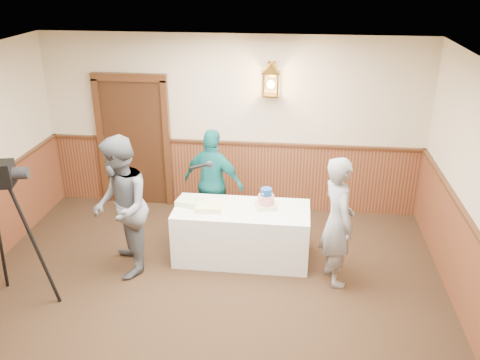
{
  "coord_description": "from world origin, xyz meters",
  "views": [
    {
      "loc": [
        1.02,
        -4.09,
        3.78
      ],
      "look_at": [
        0.33,
        1.7,
        1.25
      ],
      "focal_mm": 38.0,
      "sensor_mm": 36.0,
      "label": 1
    }
  ],
  "objects_px": {
    "display_table": "(242,233)",
    "sheet_cake_green": "(189,202)",
    "baker": "(338,222)",
    "assistant_p": "(213,183)",
    "tiered_cake": "(266,200)",
    "interviewer": "(121,208)",
    "tv_camera_rig": "(6,245)",
    "sheet_cake_yellow": "(209,207)"
  },
  "relations": [
    {
      "from": "display_table",
      "to": "tiered_cake",
      "type": "distance_m",
      "value": 0.58
    },
    {
      "from": "sheet_cake_yellow",
      "to": "sheet_cake_green",
      "type": "bearing_deg",
      "value": 155.5
    },
    {
      "from": "display_table",
      "to": "tiered_cake",
      "type": "xyz_separation_m",
      "value": [
        0.32,
        0.08,
        0.48
      ]
    },
    {
      "from": "sheet_cake_green",
      "to": "tv_camera_rig",
      "type": "xyz_separation_m",
      "value": [
        -1.81,
        -1.41,
        0.03
      ]
    },
    {
      "from": "display_table",
      "to": "tv_camera_rig",
      "type": "relative_size",
      "value": 0.99
    },
    {
      "from": "tiered_cake",
      "to": "sheet_cake_green",
      "type": "relative_size",
      "value": 1.0
    },
    {
      "from": "interviewer",
      "to": "assistant_p",
      "type": "bearing_deg",
      "value": 119.25
    },
    {
      "from": "sheet_cake_green",
      "to": "assistant_p",
      "type": "xyz_separation_m",
      "value": [
        0.23,
        0.62,
        0.02
      ]
    },
    {
      "from": "sheet_cake_yellow",
      "to": "interviewer",
      "type": "xyz_separation_m",
      "value": [
        -1.05,
        -0.42,
        0.14
      ]
    },
    {
      "from": "sheet_cake_yellow",
      "to": "sheet_cake_green",
      "type": "xyz_separation_m",
      "value": [
        -0.29,
        0.13,
        0.0
      ]
    },
    {
      "from": "display_table",
      "to": "sheet_cake_green",
      "type": "height_order",
      "value": "sheet_cake_green"
    },
    {
      "from": "sheet_cake_yellow",
      "to": "assistant_p",
      "type": "bearing_deg",
      "value": 94.83
    },
    {
      "from": "assistant_p",
      "to": "tv_camera_rig",
      "type": "relative_size",
      "value": 0.89
    },
    {
      "from": "tiered_cake",
      "to": "baker",
      "type": "distance_m",
      "value": 1.03
    },
    {
      "from": "display_table",
      "to": "sheet_cake_yellow",
      "type": "bearing_deg",
      "value": -168.42
    },
    {
      "from": "baker",
      "to": "tv_camera_rig",
      "type": "relative_size",
      "value": 0.92
    },
    {
      "from": "display_table",
      "to": "sheet_cake_green",
      "type": "bearing_deg",
      "value": 176.45
    },
    {
      "from": "tiered_cake",
      "to": "assistant_p",
      "type": "distance_m",
      "value": 1.0
    },
    {
      "from": "sheet_cake_green",
      "to": "baker",
      "type": "bearing_deg",
      "value": -12.77
    },
    {
      "from": "sheet_cake_yellow",
      "to": "tv_camera_rig",
      "type": "distance_m",
      "value": 2.46
    },
    {
      "from": "baker",
      "to": "assistant_p",
      "type": "height_order",
      "value": "baker"
    },
    {
      "from": "assistant_p",
      "to": "sheet_cake_yellow",
      "type": "bearing_deg",
      "value": 113.23
    },
    {
      "from": "sheet_cake_green",
      "to": "tiered_cake",
      "type": "bearing_deg",
      "value": 1.93
    },
    {
      "from": "display_table",
      "to": "interviewer",
      "type": "xyz_separation_m",
      "value": [
        -1.47,
        -0.5,
        0.55
      ]
    },
    {
      "from": "tiered_cake",
      "to": "interviewer",
      "type": "height_order",
      "value": "interviewer"
    },
    {
      "from": "display_table",
      "to": "interviewer",
      "type": "bearing_deg",
      "value": -161.11
    },
    {
      "from": "sheet_cake_green",
      "to": "tv_camera_rig",
      "type": "bearing_deg",
      "value": -141.95
    },
    {
      "from": "display_table",
      "to": "sheet_cake_yellow",
      "type": "height_order",
      "value": "sheet_cake_yellow"
    },
    {
      "from": "sheet_cake_yellow",
      "to": "tv_camera_rig",
      "type": "height_order",
      "value": "tv_camera_rig"
    },
    {
      "from": "assistant_p",
      "to": "interviewer",
      "type": "bearing_deg",
      "value": 68.24
    },
    {
      "from": "display_table",
      "to": "interviewer",
      "type": "relative_size",
      "value": 0.97
    },
    {
      "from": "tiered_cake",
      "to": "interviewer",
      "type": "bearing_deg",
      "value": -161.93
    },
    {
      "from": "sheet_cake_green",
      "to": "sheet_cake_yellow",
      "type": "bearing_deg",
      "value": -24.5
    },
    {
      "from": "sheet_cake_yellow",
      "to": "baker",
      "type": "bearing_deg",
      "value": -10.56
    },
    {
      "from": "tiered_cake",
      "to": "baker",
      "type": "xyz_separation_m",
      "value": [
        0.91,
        -0.48,
        -0.02
      ]
    },
    {
      "from": "assistant_p",
      "to": "baker",
      "type": "bearing_deg",
      "value": 166.83
    },
    {
      "from": "tv_camera_rig",
      "to": "assistant_p",
      "type": "bearing_deg",
      "value": 30.52
    },
    {
      "from": "interviewer",
      "to": "tv_camera_rig",
      "type": "bearing_deg",
      "value": -71.16
    },
    {
      "from": "display_table",
      "to": "baker",
      "type": "distance_m",
      "value": 1.37
    },
    {
      "from": "assistant_p",
      "to": "tv_camera_rig",
      "type": "xyz_separation_m",
      "value": [
        -2.03,
        -2.03,
        0.01
      ]
    },
    {
      "from": "sheet_cake_yellow",
      "to": "tv_camera_rig",
      "type": "bearing_deg",
      "value": -148.58
    },
    {
      "from": "interviewer",
      "to": "sheet_cake_green",
      "type": "bearing_deg",
      "value": 105.45
    }
  ]
}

